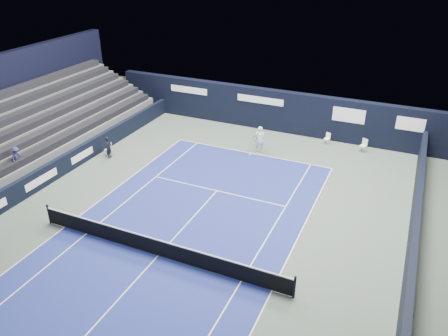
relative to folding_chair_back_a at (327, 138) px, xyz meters
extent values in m
plane|color=#4B594E|center=(-4.34, -13.59, -0.46)|extent=(48.00, 48.00, 0.00)
cube|color=navy|center=(-4.34, -15.59, -0.46)|extent=(10.97, 23.77, 0.01)
cube|color=black|center=(6.16, -9.59, 0.44)|extent=(0.30, 22.00, 1.80)
cube|color=white|center=(-0.02, -0.07, -0.09)|extent=(0.45, 0.44, 0.03)
cube|color=white|center=(0.03, 0.08, 0.14)|extent=(0.35, 0.14, 0.43)
cylinder|color=white|center=(0.17, 0.02, -0.28)|extent=(0.02, 0.02, 0.38)
cylinder|color=white|center=(-0.12, 0.12, -0.28)|extent=(0.02, 0.02, 0.38)
cylinder|color=white|center=(0.07, -0.26, -0.28)|extent=(0.02, 0.02, 0.38)
cylinder|color=white|center=(-0.22, -0.16, -0.28)|extent=(0.02, 0.02, 0.38)
cube|color=silver|center=(2.51, -0.34, -0.04)|extent=(0.52, 0.51, 0.04)
cube|color=silver|center=(2.58, -0.17, 0.21)|extent=(0.38, 0.19, 0.48)
cylinder|color=silver|center=(2.73, -0.26, -0.25)|extent=(0.02, 0.02, 0.42)
cylinder|color=silver|center=(2.41, -0.12, -0.25)|extent=(0.02, 0.02, 0.42)
cylinder|color=silver|center=(2.60, -0.55, -0.25)|extent=(0.02, 0.02, 0.42)
cylinder|color=silver|center=(2.28, -0.41, -0.25)|extent=(0.02, 0.02, 0.42)
cube|color=silver|center=(-12.97, -7.89, -0.05)|extent=(0.42, 0.40, 0.04)
cube|color=silver|center=(-12.96, -7.71, 0.20)|extent=(0.40, 0.05, 0.47)
cylinder|color=silver|center=(-12.79, -7.74, -0.26)|extent=(0.02, 0.02, 0.42)
cylinder|color=silver|center=(-13.13, -7.72, -0.26)|extent=(0.02, 0.02, 0.42)
cylinder|color=silver|center=(-12.81, -8.06, -0.26)|extent=(0.02, 0.02, 0.42)
cylinder|color=silver|center=(-13.15, -8.04, -0.26)|extent=(0.02, 0.02, 0.42)
imported|color=black|center=(-12.69, -8.13, 0.28)|extent=(0.53, 0.64, 1.50)
cube|color=white|center=(-4.34, -3.70, -0.45)|extent=(10.97, 0.06, 0.00)
cube|color=white|center=(1.15, -15.59, -0.45)|extent=(0.06, 23.77, 0.00)
cube|color=white|center=(-9.82, -15.59, -0.45)|extent=(0.06, 23.77, 0.00)
cube|color=white|center=(-0.22, -15.59, -0.45)|extent=(0.06, 23.77, 0.00)
cube|color=white|center=(-8.45, -15.59, -0.45)|extent=(0.06, 23.77, 0.00)
cube|color=white|center=(-4.34, -9.19, -0.45)|extent=(8.23, 0.06, 0.00)
cube|color=white|center=(-4.34, -15.59, -0.45)|extent=(0.06, 12.80, 0.00)
cube|color=white|center=(-4.34, -3.85, -0.45)|extent=(0.06, 0.30, 0.00)
cylinder|color=black|center=(2.06, -15.59, 0.09)|extent=(0.10, 0.10, 1.10)
cylinder|color=black|center=(-10.74, -15.59, 0.09)|extent=(0.10, 0.10, 1.10)
cube|color=black|center=(-4.34, -15.59, 0.00)|extent=(12.80, 0.03, 0.86)
cube|color=white|center=(-4.34, -15.59, 0.45)|extent=(12.80, 0.05, 0.06)
cube|color=black|center=(-4.34, 0.91, 1.09)|extent=(26.00, 0.60, 3.10)
cube|color=silver|center=(-11.34, 0.59, 1.84)|extent=(3.20, 0.02, 0.50)
cube|color=silver|center=(-5.34, 0.59, 1.84)|extent=(3.60, 0.02, 0.50)
cube|color=silver|center=(1.16, 0.59, 1.64)|extent=(2.20, 0.02, 1.00)
cube|color=silver|center=(5.16, 0.59, 1.64)|extent=(1.80, 0.02, 0.90)
cube|color=black|center=(-13.84, -9.59, 0.14)|extent=(0.30, 22.00, 1.20)
cube|color=silver|center=(-13.67, -13.09, 0.14)|extent=(0.02, 2.40, 0.45)
cube|color=silver|center=(-13.67, -9.59, 0.14)|extent=(0.02, 2.00, 0.45)
cube|color=#545457|center=(-14.44, -8.59, 0.36)|extent=(0.90, 16.00, 1.65)
cube|color=#444346|center=(-15.34, -8.59, 0.59)|extent=(0.90, 16.00, 2.10)
cube|color=#4D4D4F|center=(-16.24, -8.59, 0.81)|extent=(0.90, 16.00, 2.55)
cube|color=#464649|center=(-17.14, -8.59, 1.04)|extent=(0.90, 16.00, 3.00)
cube|color=#4B4B4E|center=(-18.04, -8.59, 1.26)|extent=(0.90, 16.00, 3.45)
cube|color=#4F4F51|center=(-18.94, -8.59, 1.49)|extent=(0.90, 16.00, 3.90)
cube|color=black|center=(-14.44, -8.59, 1.39)|extent=(0.63, 15.20, 0.40)
cube|color=black|center=(-15.34, -8.59, 1.84)|extent=(0.63, 15.20, 0.40)
cube|color=black|center=(-16.24, -8.59, 2.29)|extent=(0.63, 15.20, 0.40)
cube|color=black|center=(-17.14, -8.59, 2.74)|extent=(0.63, 15.20, 0.40)
cube|color=black|center=(-18.04, -8.59, 3.19)|extent=(0.63, 15.20, 0.40)
cube|color=black|center=(-18.94, -8.59, 3.64)|extent=(0.63, 15.20, 0.40)
cube|color=black|center=(-19.69, -8.59, 2.74)|extent=(0.60, 18.00, 6.40)
imported|color=navy|center=(-14.44, -13.74, 1.75)|extent=(0.61, 0.82, 1.14)
imported|color=white|center=(-3.93, -3.21, 0.46)|extent=(0.77, 0.61, 1.84)
cylinder|color=black|center=(-4.08, -3.51, 0.59)|extent=(0.03, 0.29, 0.13)
torus|color=black|center=(-4.08, -3.76, 0.69)|extent=(0.30, 0.13, 0.29)
camera|label=1|loc=(4.90, -28.80, 12.37)|focal=35.00mm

